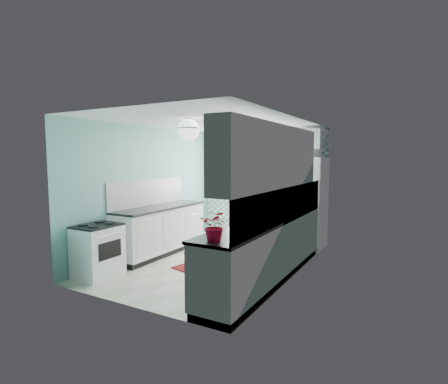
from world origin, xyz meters
The scene contains 26 objects.
floor centered at (0.00, 0.00, -0.01)m, with size 3.00×4.40×0.02m, color beige.
ceiling centered at (0.00, 0.00, 2.51)m, with size 3.00×4.40×0.02m, color white.
wall_back centered at (0.00, 2.21, 1.25)m, with size 3.00×0.02×2.50m, color #6EABA2.
wall_front centered at (0.00, -2.21, 1.25)m, with size 3.00×0.02×2.50m, color #6EABA2.
wall_left centered at (-1.51, 0.00, 1.25)m, with size 0.02×4.40×2.50m, color #6EABA2.
wall_right centered at (1.51, 0.00, 1.25)m, with size 0.02×4.40×2.50m, color #6EABA2.
accent_wall centered at (0.00, 2.19, 1.25)m, with size 3.00×0.01×2.50m, color #599E95.
window centered at (-0.35, 2.16, 1.55)m, with size 1.04×0.05×1.44m.
backsplash_right centered at (1.49, -0.40, 1.20)m, with size 0.02×3.60×0.51m, color white.
backsplash_left centered at (-1.49, -0.07, 1.20)m, with size 0.02×2.15×0.51m, color white.
upper_cabinets_right centered at (1.33, -0.60, 1.90)m, with size 0.33×3.20×0.90m, color white.
upper_cabinet_fridge centered at (1.30, 1.83, 2.25)m, with size 0.40×0.74×0.40m, color white.
ceiling_light centered at (0.00, -0.80, 2.32)m, with size 0.34×0.34×0.35m.
base_cabinets_right centered at (1.20, -0.40, 0.45)m, with size 0.60×3.60×0.90m, color white.
countertop_right centered at (1.19, -0.40, 0.92)m, with size 0.63×3.60×0.04m, color black.
base_cabinets_left centered at (-1.20, -0.07, 0.45)m, with size 0.60×2.15×0.90m, color white.
countertop_left centered at (-1.19, -0.07, 0.92)m, with size 0.63×2.15×0.04m, color black.
fridge centered at (1.11, 1.82, 0.94)m, with size 0.82×0.81×1.89m.
stove centered at (-1.20, -1.61, 0.43)m, with size 0.55×0.68×0.82m.
sink centered at (1.20, 0.66, 0.93)m, with size 0.53×0.44×0.53m.
rug centered at (0.07, -0.26, 0.01)m, with size 0.80×1.14×0.02m, color maroon.
dish_towel centered at (0.89, 0.23, 0.48)m, with size 0.01×0.22×0.34m, color #4CB092.
fruit_bowl centered at (1.20, -1.41, 0.97)m, with size 0.24×0.24×0.06m, color white.
potted_plant centered at (1.20, -2.01, 1.12)m, with size 0.32×0.28×0.36m, color #9F2616.
soap_bottle centered at (1.25, 0.86, 1.05)m, with size 0.09×0.10×0.21m, color #84A4B9.
microwave centered at (1.11, 1.82, 2.04)m, with size 0.57×0.39×0.31m, color silver.
Camera 1 is at (3.18, -5.35, 1.89)m, focal length 28.00 mm.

